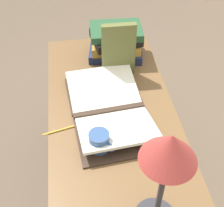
% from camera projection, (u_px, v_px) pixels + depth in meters
% --- Properties ---
extents(reading_desk, '(1.33, 0.55, 0.73)m').
position_uv_depth(reading_desk, '(115.00, 142.00, 1.39)').
color(reading_desk, brown).
rests_on(reading_desk, ground_plane).
extents(open_book, '(0.55, 0.37, 0.07)m').
position_uv_depth(open_book, '(109.00, 109.00, 1.34)').
color(open_book, '#38281E').
rests_on(open_book, reading_desk).
extents(book_stack_tall, '(0.22, 0.30, 0.17)m').
position_uv_depth(book_stack_tall, '(116.00, 42.00, 1.59)').
color(book_stack_tall, '#1E284C').
rests_on(book_stack_tall, reading_desk).
extents(book_standing_upright, '(0.03, 0.16, 0.27)m').
position_uv_depth(book_standing_upright, '(119.00, 51.00, 1.45)').
color(book_standing_upright, brown).
rests_on(book_standing_upright, reading_desk).
extents(reading_lamp, '(0.15, 0.15, 0.42)m').
position_uv_depth(reading_lamp, '(167.00, 161.00, 0.78)').
color(reading_lamp, '#2D2D33').
rests_on(reading_lamp, reading_desk).
extents(coffee_mug, '(0.09, 0.09, 0.09)m').
position_uv_depth(coffee_mug, '(100.00, 142.00, 1.18)').
color(coffee_mug, '#335184').
rests_on(coffee_mug, reading_desk).
extents(pencil, '(0.05, 0.18, 0.01)m').
position_uv_depth(pencil, '(64.00, 129.00, 1.28)').
color(pencil, gold).
rests_on(pencil, reading_desk).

